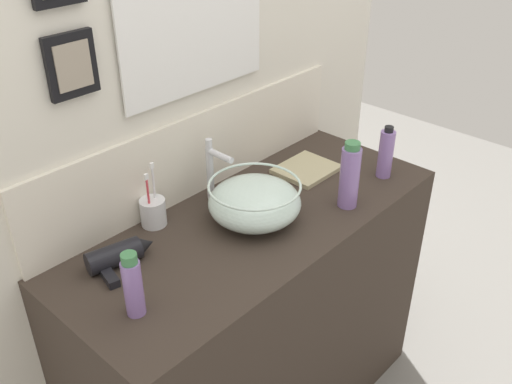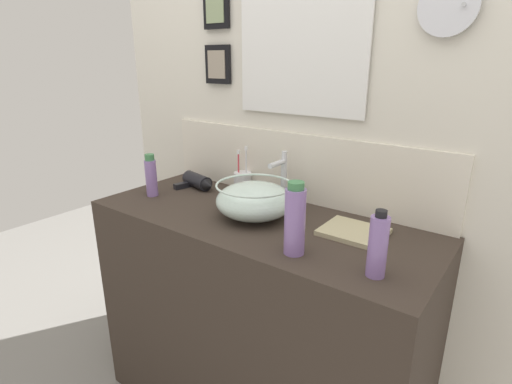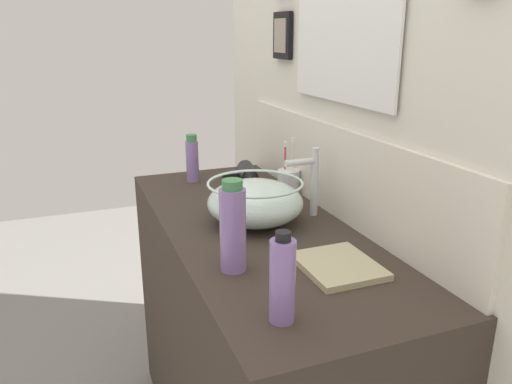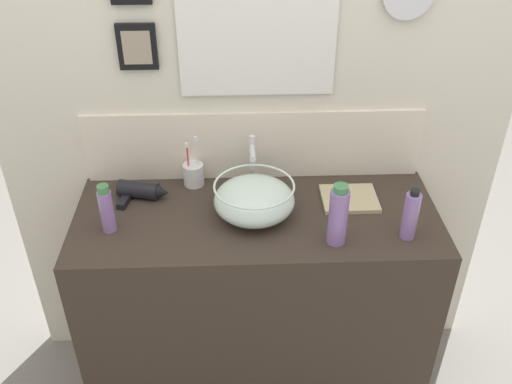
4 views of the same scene
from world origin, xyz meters
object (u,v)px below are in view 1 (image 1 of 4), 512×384
Objects in this scene: hair_drier at (119,255)px; soap_dispenser at (350,176)px; toothbrush_cup at (153,212)px; lotion_bottle at (133,286)px; glass_bowl_sink at (254,201)px; faucet at (213,166)px; hand_towel at (306,169)px; shampoo_bottle at (386,153)px.

soap_dispenser is (0.68, -0.29, 0.08)m from hair_drier.
hair_drier is 0.21m from toothbrush_cup.
toothbrush_cup reaches higher than lotion_bottle.
hair_drier is at bearing 163.66° from glass_bowl_sink.
faucet is 0.43m from hair_drier.
glass_bowl_sink is 0.37m from hand_towel.
glass_bowl_sink is 0.43m from hair_drier.
lotion_bottle is 0.96× the size of shampoo_bottle.
toothbrush_cup reaches higher than glass_bowl_sink.
hair_drier is 0.22m from lotion_bottle.
toothbrush_cup reaches higher than shampoo_bottle.
lotion_bottle reaches higher than glass_bowl_sink.
faucet is at bearing 90.00° from glass_bowl_sink.
lotion_bottle is 0.80× the size of soap_dispenser.
glass_bowl_sink is at bearing -90.00° from faucet.
shampoo_bottle is at bearing 4.15° from soap_dispenser.
lotion_bottle reaches higher than hand_towel.
soap_dispenser reaches higher than lotion_bottle.
glass_bowl_sink is 1.40× the size of hand_towel.
soap_dispenser reaches higher than hand_towel.
shampoo_bottle is (1.02, -0.08, 0.00)m from lotion_bottle.
hand_towel is (0.36, 0.07, -0.06)m from glass_bowl_sink.
lotion_bottle is 0.78m from soap_dispenser.
faucet reaches higher than hair_drier.
toothbrush_cup is 0.39m from lotion_bottle.
glass_bowl_sink is at bearing -42.80° from toothbrush_cup.
toothbrush_cup is 0.82m from shampoo_bottle.
faucet is 1.07× the size of hair_drier.
glass_bowl_sink is 0.32m from soap_dispenser.
hand_towel is (0.86, 0.14, -0.08)m from lotion_bottle.
faucet is (-0.00, 0.18, 0.06)m from glass_bowl_sink.
faucet is 0.56m from lotion_bottle.
toothbrush_cup is 0.91× the size of soap_dispenser.
hair_drier is 1.06× the size of shampoo_bottle.
shampoo_bottle reaches higher than hand_towel.
soap_dispenser is (0.27, -0.16, 0.04)m from glass_bowl_sink.
faucet is 1.18× the size of lotion_bottle.
lotion_bottle is 0.89× the size of hand_towel.
lotion_bottle is at bearing -114.57° from hair_drier.
lotion_bottle is (-0.09, -0.19, 0.06)m from hair_drier.
shampoo_bottle is (0.74, -0.36, 0.04)m from toothbrush_cup.
faucet is at bearing 147.70° from shampoo_bottle.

